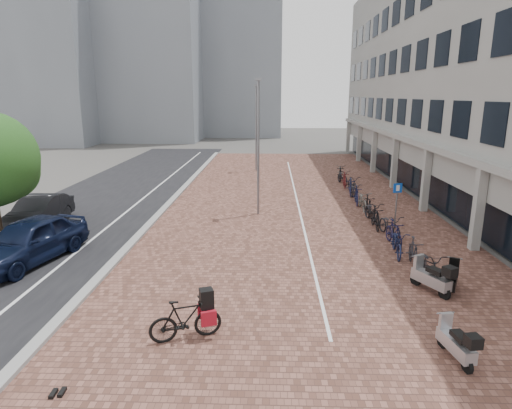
% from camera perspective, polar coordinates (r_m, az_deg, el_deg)
% --- Properties ---
extents(ground, '(140.00, 140.00, 0.00)m').
position_cam_1_polar(ground, '(14.19, -0.86, -11.09)').
color(ground, '#474442').
rests_on(ground, ground).
extents(plaza_brick, '(14.50, 42.00, 0.04)m').
position_cam_1_polar(plaza_brick, '(25.57, 4.95, 0.45)').
color(plaza_brick, brown).
rests_on(plaza_brick, ground).
extents(street_asphalt, '(8.00, 50.00, 0.03)m').
position_cam_1_polar(street_asphalt, '(27.31, -18.77, 0.61)').
color(street_asphalt, black).
rests_on(street_asphalt, ground).
extents(curb, '(0.35, 42.00, 0.14)m').
position_cam_1_polar(curb, '(26.17, -10.77, 0.70)').
color(curb, gray).
rests_on(curb, ground).
extents(lane_line, '(0.12, 44.00, 0.00)m').
position_cam_1_polar(lane_line, '(26.66, -14.75, 0.62)').
color(lane_line, white).
rests_on(lane_line, street_asphalt).
extents(parking_line, '(0.10, 30.00, 0.00)m').
position_cam_1_polar(parking_line, '(25.58, 5.40, 0.50)').
color(parking_line, white).
rests_on(parking_line, plaza_brick).
extents(office_building, '(8.40, 40.00, 15.00)m').
position_cam_1_polar(office_building, '(31.42, 26.31, 17.14)').
color(office_building, '#9A9A95').
rests_on(office_building, ground).
extents(bg_towers, '(33.00, 23.00, 32.00)m').
position_cam_1_polar(bg_towers, '(64.04, -12.39, 20.96)').
color(bg_towers, gray).
rests_on(bg_towers, ground).
extents(car_navy, '(3.11, 5.22, 1.66)m').
position_cam_1_polar(car_navy, '(18.17, -27.57, -4.20)').
color(car_navy, black).
rests_on(car_navy, ground).
extents(car_dark, '(1.61, 4.42, 1.45)m').
position_cam_1_polar(car_dark, '(22.81, -26.52, -0.86)').
color(car_dark, black).
rests_on(car_dark, ground).
extents(hero_bike, '(1.91, 1.13, 1.31)m').
position_cam_1_polar(hero_bike, '(11.47, -9.20, -14.54)').
color(hero_bike, black).
rests_on(hero_bike, ground).
extents(shoes, '(0.38, 0.32, 0.09)m').
position_cam_1_polar(shoes, '(10.64, -24.55, -21.66)').
color(shoes, black).
rests_on(shoes, ground).
extents(scooter_front, '(1.20, 1.64, 1.10)m').
position_cam_1_polar(scooter_front, '(14.83, 21.94, -8.70)').
color(scooter_front, '#9FA0A4').
rests_on(scooter_front, ground).
extents(scooter_mid, '(1.06, 1.50, 1.00)m').
position_cam_1_polar(scooter_mid, '(15.14, 24.23, -8.66)').
color(scooter_mid, black).
rests_on(scooter_mid, ground).
extents(scooter_back, '(0.68, 1.48, 0.98)m').
position_cam_1_polar(scooter_back, '(11.57, 24.70, -15.96)').
color(scooter_back, '#ACACB2').
rests_on(scooter_back, ground).
extents(parking_sign, '(0.43, 0.16, 2.11)m').
position_cam_1_polar(parking_sign, '(21.21, 17.93, 0.74)').
color(parking_sign, slate).
rests_on(parking_sign, ground).
extents(lamp_near, '(0.12, 0.12, 6.78)m').
position_cam_1_polar(lamp_near, '(22.03, 0.29, 7.22)').
color(lamp_near, slate).
rests_on(lamp_near, ground).
extents(lamp_far, '(0.12, 0.12, 6.76)m').
position_cam_1_polar(lamp_far, '(35.38, 0.02, 9.83)').
color(lamp_far, slate).
rests_on(lamp_far, ground).
extents(bike_row, '(1.31, 20.42, 1.05)m').
position_cam_1_polar(bike_row, '(24.20, 13.95, 0.53)').
color(bike_row, black).
rests_on(bike_row, ground).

